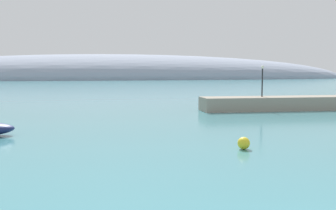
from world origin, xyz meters
name	(u,v)px	position (x,y,z in m)	size (l,w,h in m)	color
breakwater_rocks	(301,103)	(21.20, 33.35, 0.82)	(25.24, 3.80, 1.64)	gray
distant_ridge	(126,79)	(29.79, 231.21, 0.00)	(315.17, 76.51, 30.90)	#8E99AD
mooring_buoy_yellow	(244,143)	(3.41, 13.13, 0.38)	(0.75, 0.75, 0.75)	yellow
harbor_lamp_post	(262,77)	(16.11, 33.96, 4.01)	(0.36, 0.36, 3.78)	black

